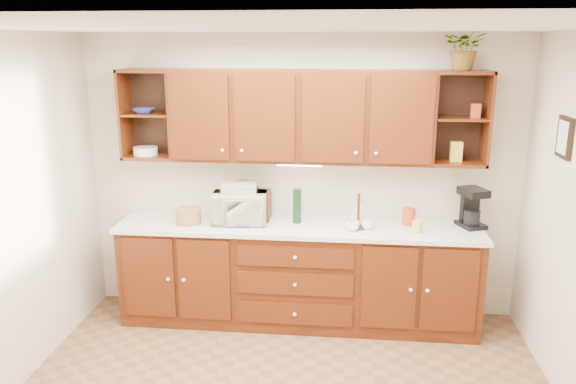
% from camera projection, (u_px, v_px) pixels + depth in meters
% --- Properties ---
extents(ceiling, '(4.00, 4.00, 0.00)m').
position_uv_depth(ceiling, '(278.00, 27.00, 3.20)').
color(ceiling, white).
rests_on(ceiling, back_wall).
extents(back_wall, '(4.00, 0.00, 4.00)m').
position_uv_depth(back_wall, '(301.00, 177.00, 5.21)').
color(back_wall, beige).
rests_on(back_wall, floor).
extents(base_cabinets, '(3.20, 0.60, 0.90)m').
position_uv_depth(base_cabinets, '(298.00, 275.00, 5.15)').
color(base_cabinets, '#331405').
rests_on(base_cabinets, floor).
extents(countertop, '(3.24, 0.64, 0.04)m').
position_uv_depth(countertop, '(298.00, 227.00, 5.02)').
color(countertop, silver).
rests_on(countertop, base_cabinets).
extents(upper_cabinets, '(3.20, 0.33, 0.80)m').
position_uv_depth(upper_cabinets, '(301.00, 116.00, 4.91)').
color(upper_cabinets, '#331405').
rests_on(upper_cabinets, back_wall).
extents(undercabinet_light, '(0.40, 0.05, 0.02)m').
position_uv_depth(undercabinet_light, '(299.00, 164.00, 4.96)').
color(undercabinet_light, white).
rests_on(undercabinet_light, upper_cabinets).
extents(framed_picture, '(0.03, 0.24, 0.30)m').
position_uv_depth(framed_picture, '(565.00, 137.00, 4.06)').
color(framed_picture, black).
rests_on(framed_picture, right_wall).
extents(wicker_basket, '(0.27, 0.27, 0.14)m').
position_uv_depth(wicker_basket, '(189.00, 216.00, 5.03)').
color(wicker_basket, olive).
rests_on(wicker_basket, countertop).
extents(microwave, '(0.51, 0.37, 0.27)m').
position_uv_depth(microwave, '(239.00, 208.00, 5.04)').
color(microwave, beige).
rests_on(microwave, countertop).
extents(towel_stack, '(0.33, 0.26, 0.09)m').
position_uv_depth(towel_stack, '(239.00, 189.00, 4.99)').
color(towel_stack, '#F0D271').
rests_on(towel_stack, microwave).
extents(wine_bottle, '(0.09, 0.09, 0.31)m').
position_uv_depth(wine_bottle, '(297.00, 206.00, 5.02)').
color(wine_bottle, black).
rests_on(wine_bottle, countertop).
extents(woven_tray, '(0.35, 0.18, 0.34)m').
position_uv_depth(woven_tray, '(244.00, 214.00, 5.30)').
color(woven_tray, olive).
rests_on(woven_tray, countertop).
extents(bread_box, '(0.37, 0.23, 0.26)m').
position_uv_depth(bread_box, '(250.00, 205.00, 5.15)').
color(bread_box, '#331405').
rests_on(bread_box, countertop).
extents(mug_tree, '(0.26, 0.27, 0.32)m').
position_uv_depth(mug_tree, '(358.00, 223.00, 4.89)').
color(mug_tree, '#331405').
rests_on(mug_tree, countertop).
extents(canister_red, '(0.12, 0.12, 0.15)m').
position_uv_depth(canister_red, '(409.00, 217.00, 4.99)').
color(canister_red, '#AF3919').
rests_on(canister_red, countertop).
extents(canister_white, '(0.09, 0.09, 0.16)m').
position_uv_depth(canister_white, '(359.00, 216.00, 4.99)').
color(canister_white, white).
rests_on(canister_white, countertop).
extents(canister_yellow, '(0.10, 0.10, 0.10)m').
position_uv_depth(canister_yellow, '(417.00, 227.00, 4.79)').
color(canister_yellow, gold).
rests_on(canister_yellow, countertop).
extents(coffee_maker, '(0.27, 0.30, 0.35)m').
position_uv_depth(coffee_maker, '(472.00, 208.00, 4.93)').
color(coffee_maker, black).
rests_on(coffee_maker, countertop).
extents(bowl_stack, '(0.21, 0.21, 0.05)m').
position_uv_depth(bowl_stack, '(144.00, 111.00, 5.01)').
color(bowl_stack, '#293599').
rests_on(bowl_stack, upper_cabinets).
extents(plate_stack, '(0.28, 0.28, 0.07)m').
position_uv_depth(plate_stack, '(146.00, 151.00, 5.13)').
color(plate_stack, white).
rests_on(plate_stack, upper_cabinets).
extents(pantry_box_yellow, '(0.10, 0.08, 0.17)m').
position_uv_depth(pantry_box_yellow, '(456.00, 152.00, 4.82)').
color(pantry_box_yellow, gold).
rests_on(pantry_box_yellow, upper_cabinets).
extents(pantry_box_red, '(0.09, 0.08, 0.12)m').
position_uv_depth(pantry_box_red, '(476.00, 111.00, 4.71)').
color(pantry_box_red, '#AF3919').
rests_on(pantry_box_red, upper_cabinets).
extents(potted_plant, '(0.39, 0.36, 0.37)m').
position_uv_depth(potted_plant, '(465.00, 47.00, 4.58)').
color(potted_plant, '#999999').
rests_on(potted_plant, upper_cabinets).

